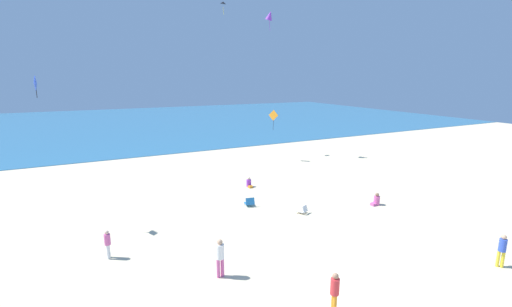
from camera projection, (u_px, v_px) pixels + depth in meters
ground_plane at (238, 204)px, 22.74m from camera, size 120.00×120.00×0.00m
ocean_water at (135, 122)px, 63.78m from camera, size 120.00×60.00×0.05m
beach_chair_near_camera at (250, 202)px, 22.32m from camera, size 0.67×0.71×0.62m
beach_chair_mid_beach at (303, 210)px, 21.18m from camera, size 0.72×0.76×0.52m
person_1 at (249, 183)px, 26.30m from camera, size 0.37×0.61×0.77m
person_2 at (376, 200)px, 22.59m from camera, size 0.66×0.41×0.81m
person_3 at (335, 291)px, 12.02m from camera, size 0.42×0.42×1.60m
person_4 at (108, 242)px, 15.81m from camera, size 0.34×0.34×1.38m
person_5 at (502, 249)px, 15.06m from camera, size 0.42×0.42×1.52m
person_6 at (220, 255)px, 14.29m from camera, size 0.37×0.37×1.69m
kite_purple at (270, 16)px, 33.81m from camera, size 1.00×1.13×1.94m
kite_blue at (35, 84)px, 17.41m from camera, size 0.08×0.73×1.10m
kite_orange at (273, 116)px, 33.77m from camera, size 0.57×0.91×1.98m
kite_black at (223, 3)px, 34.55m from camera, size 0.69×0.61×1.27m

